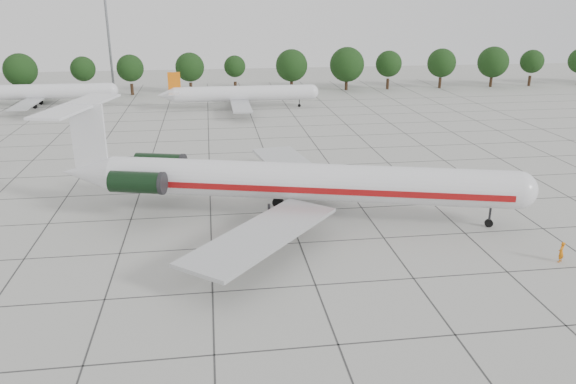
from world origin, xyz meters
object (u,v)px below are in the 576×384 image
Objects in this scene: ground_crew at (561,252)px; bg_airliner_c at (243,94)px; floodlight_mast at (108,28)px; main_airliner at (280,180)px; bg_airliner_b at (40,92)px.

bg_airliner_c is at bearing -108.74° from ground_crew.
ground_crew is 75.66m from bg_airliner_c.
floodlight_mast is at bearing -98.47° from ground_crew.
ground_crew is (22.25, -13.45, -3.04)m from main_airliner.
bg_airliner_b is 41.20m from bg_airliner_c.
bg_airliner_c is at bearing 105.31° from main_airliner.
floodlight_mast is (-51.34, 98.87, 13.37)m from ground_crew.
bg_airliner_b is 1.00× the size of bg_airliner_c.
main_airliner is at bearing -67.06° from ground_crew.
main_airliner is at bearing -89.93° from bg_airliner_c.
floodlight_mast reaches higher than main_airliner.
bg_airliner_c is 1.11× the size of floodlight_mast.
bg_airliner_b is at bearing 136.52° from main_airliner.
main_airliner is 78.03m from bg_airliner_b.
bg_airliner_b is (-40.51, 66.68, -1.05)m from main_airliner.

